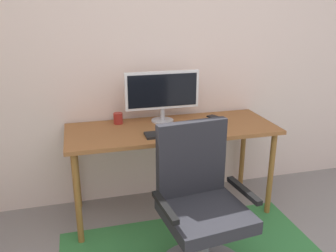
{
  "coord_description": "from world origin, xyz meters",
  "views": [
    {
      "loc": [
        -0.74,
        -0.65,
        1.61
      ],
      "look_at": [
        -0.14,
        1.57,
        0.83
      ],
      "focal_mm": 37.51,
      "sensor_mm": 36.0,
      "label": 1
    }
  ],
  "objects_px": {
    "computer_mouse": "(214,128)",
    "office_chair": "(201,221)",
    "cell_phone": "(215,117)",
    "desk": "(172,136)",
    "keyboard": "(174,133)",
    "monitor": "(162,92)",
    "coffee_cup": "(118,118)"
  },
  "relations": [
    {
      "from": "coffee_cup",
      "to": "office_chair",
      "type": "height_order",
      "value": "office_chair"
    },
    {
      "from": "desk",
      "to": "office_chair",
      "type": "distance_m",
      "value": 0.8
    },
    {
      "from": "coffee_cup",
      "to": "cell_phone",
      "type": "relative_size",
      "value": 0.62
    },
    {
      "from": "cell_phone",
      "to": "coffee_cup",
      "type": "bearing_deg",
      "value": 150.53
    },
    {
      "from": "computer_mouse",
      "to": "cell_phone",
      "type": "relative_size",
      "value": 0.74
    },
    {
      "from": "computer_mouse",
      "to": "desk",
      "type": "bearing_deg",
      "value": 153.59
    },
    {
      "from": "desk",
      "to": "computer_mouse",
      "type": "bearing_deg",
      "value": -26.41
    },
    {
      "from": "coffee_cup",
      "to": "office_chair",
      "type": "xyz_separation_m",
      "value": [
        0.37,
        -0.94,
        -0.4
      ]
    },
    {
      "from": "keyboard",
      "to": "computer_mouse",
      "type": "height_order",
      "value": "computer_mouse"
    },
    {
      "from": "keyboard",
      "to": "cell_phone",
      "type": "relative_size",
      "value": 3.07
    },
    {
      "from": "desk",
      "to": "keyboard",
      "type": "height_order",
      "value": "keyboard"
    },
    {
      "from": "cell_phone",
      "to": "office_chair",
      "type": "bearing_deg",
      "value": -141.6
    },
    {
      "from": "keyboard",
      "to": "office_chair",
      "type": "bearing_deg",
      "value": -89.57
    },
    {
      "from": "keyboard",
      "to": "computer_mouse",
      "type": "xyz_separation_m",
      "value": [
        0.31,
        0.02,
        0.01
      ]
    },
    {
      "from": "monitor",
      "to": "coffee_cup",
      "type": "height_order",
      "value": "monitor"
    },
    {
      "from": "computer_mouse",
      "to": "cell_phone",
      "type": "height_order",
      "value": "computer_mouse"
    },
    {
      "from": "keyboard",
      "to": "cell_phone",
      "type": "bearing_deg",
      "value": 33.92
    },
    {
      "from": "keyboard",
      "to": "computer_mouse",
      "type": "relative_size",
      "value": 4.13
    },
    {
      "from": "monitor",
      "to": "keyboard",
      "type": "height_order",
      "value": "monitor"
    },
    {
      "from": "computer_mouse",
      "to": "coffee_cup",
      "type": "relative_size",
      "value": 1.2
    },
    {
      "from": "office_chair",
      "to": "coffee_cup",
      "type": "bearing_deg",
      "value": 104.88
    },
    {
      "from": "computer_mouse",
      "to": "office_chair",
      "type": "bearing_deg",
      "value": -117.16
    },
    {
      "from": "office_chair",
      "to": "keyboard",
      "type": "bearing_deg",
      "value": 84.01
    },
    {
      "from": "desk",
      "to": "cell_phone",
      "type": "relative_size",
      "value": 11.54
    },
    {
      "from": "keyboard",
      "to": "monitor",
      "type": "bearing_deg",
      "value": 91.38
    },
    {
      "from": "desk",
      "to": "keyboard",
      "type": "relative_size",
      "value": 3.76
    },
    {
      "from": "keyboard",
      "to": "cell_phone",
      "type": "height_order",
      "value": "keyboard"
    },
    {
      "from": "monitor",
      "to": "desk",
      "type": "bearing_deg",
      "value": -77.53
    },
    {
      "from": "computer_mouse",
      "to": "coffee_cup",
      "type": "bearing_deg",
      "value": 153.51
    },
    {
      "from": "computer_mouse",
      "to": "office_chair",
      "type": "relative_size",
      "value": 0.11
    },
    {
      "from": "monitor",
      "to": "office_chair",
      "type": "relative_size",
      "value": 0.62
    },
    {
      "from": "coffee_cup",
      "to": "computer_mouse",
      "type": "bearing_deg",
      "value": -26.49
    }
  ]
}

